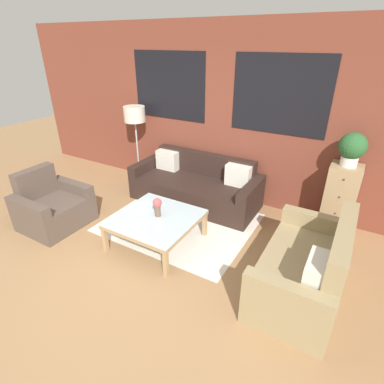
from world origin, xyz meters
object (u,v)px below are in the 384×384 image
at_px(couch_dark, 196,186).
at_px(potted_plant, 352,148).
at_px(settee_vintage, 305,269).
at_px(floor_lamp, 135,118).
at_px(drawer_cabinet, 339,200).
at_px(flower_vase, 157,206).
at_px(coffee_table, 156,220).
at_px(armchair_corner, 53,208).

bearing_deg(couch_dark, potted_plant, 5.87).
bearing_deg(potted_plant, settee_vintage, -94.83).
distance_m(floor_lamp, drawer_cabinet, 3.60).
bearing_deg(settee_vintage, flower_vase, -179.06).
xyz_separation_m(couch_dark, flower_vase, (0.14, -1.27, 0.28)).
distance_m(coffee_table, floor_lamp, 2.25).
distance_m(settee_vintage, floor_lamp, 3.78).
distance_m(drawer_cabinet, potted_plant, 0.76).
relative_size(coffee_table, potted_plant, 2.33).
xyz_separation_m(settee_vintage, coffee_table, (-1.92, -0.07, 0.04)).
bearing_deg(coffee_table, flower_vase, 79.32).
relative_size(floor_lamp, drawer_cabinet, 1.43).
height_order(coffee_table, drawer_cabinet, drawer_cabinet).
distance_m(couch_dark, floor_lamp, 1.67).
xyz_separation_m(couch_dark, coffee_table, (0.13, -1.31, 0.08)).
distance_m(couch_dark, flower_vase, 1.31).
relative_size(settee_vintage, flower_vase, 5.77).
bearing_deg(coffee_table, couch_dark, 95.60).
distance_m(settee_vintage, potted_plant, 1.75).
height_order(floor_lamp, flower_vase, floor_lamp).
distance_m(armchair_corner, drawer_cabinet, 4.14).
bearing_deg(drawer_cabinet, flower_vase, -143.69).
bearing_deg(armchair_corner, potted_plant, 27.77).
bearing_deg(drawer_cabinet, floor_lamp, -178.54).
xyz_separation_m(coffee_table, floor_lamp, (-1.47, 1.45, 0.90)).
xyz_separation_m(floor_lamp, drawer_cabinet, (3.52, 0.09, -0.75)).
bearing_deg(coffee_table, armchair_corner, -166.41).
bearing_deg(flower_vase, potted_plant, 36.31).
xyz_separation_m(settee_vintage, drawer_cabinet, (0.12, 1.46, 0.20)).
xyz_separation_m(couch_dark, floor_lamp, (-1.35, 0.13, 0.98)).
xyz_separation_m(armchair_corner, flower_vase, (1.62, 0.43, 0.28)).
xyz_separation_m(settee_vintage, potted_plant, (0.12, 1.46, 0.96)).
xyz_separation_m(coffee_table, potted_plant, (2.04, 1.54, 0.91)).
xyz_separation_m(settee_vintage, flower_vase, (-1.91, -0.03, 0.25)).
bearing_deg(potted_plant, coffee_table, -143.07).
xyz_separation_m(armchair_corner, floor_lamp, (0.14, 1.84, 0.98)).
height_order(couch_dark, drawer_cabinet, drawer_cabinet).
bearing_deg(flower_vase, armchair_corner, -165.15).
height_order(coffee_table, flower_vase, flower_vase).
distance_m(armchair_corner, potted_plant, 4.25).
height_order(settee_vintage, armchair_corner, settee_vintage).
height_order(coffee_table, floor_lamp, floor_lamp).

